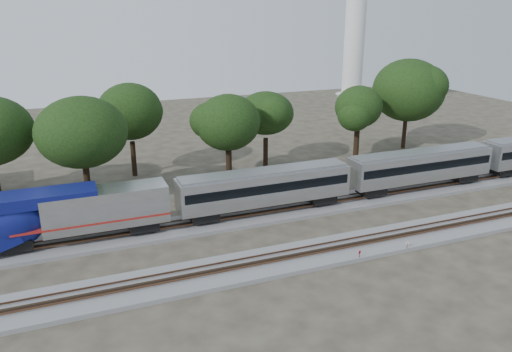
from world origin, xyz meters
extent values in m
plane|color=#383328|center=(0.00, 0.00, 0.00)|extent=(160.00, 160.00, 0.00)
cube|color=slate|center=(0.00, 6.00, 0.20)|extent=(160.00, 5.00, 0.40)
cube|color=brown|center=(0.00, 5.28, 0.66)|extent=(160.00, 0.08, 0.15)
cube|color=brown|center=(0.00, 6.72, 0.66)|extent=(160.00, 0.08, 0.15)
cube|color=slate|center=(0.00, -4.00, 0.20)|extent=(160.00, 5.00, 0.40)
cube|color=brown|center=(0.00, -4.72, 0.66)|extent=(160.00, 0.08, 0.15)
cube|color=brown|center=(0.00, -3.28, 0.66)|extent=(160.00, 0.08, 0.15)
cube|color=silver|center=(-16.56, 6.00, 3.44)|extent=(11.28, 3.19, 3.51)
ellipsoid|color=navy|center=(-24.65, 6.00, 3.18)|extent=(5.75, 3.32, 4.90)
cube|color=navy|center=(-21.78, 6.00, 5.09)|extent=(9.05, 3.13, 1.06)
cube|color=black|center=(-24.12, 6.00, 4.24)|extent=(0.48, 2.45, 1.39)
cube|color=maroon|center=(-17.84, 6.00, 2.54)|extent=(13.84, 3.23, 0.19)
cube|color=black|center=(-24.49, 6.00, 1.21)|extent=(2.77, 2.34, 0.96)
cube|color=black|center=(-13.32, 6.00, 1.21)|extent=(2.77, 2.34, 0.96)
cube|color=silver|center=(-0.54, 6.00, 3.28)|extent=(18.52, 3.19, 3.19)
cube|color=black|center=(-0.54, 6.00, 3.60)|extent=(17.88, 3.24, 0.96)
cube|color=gray|center=(-0.54, 6.00, 4.93)|extent=(18.09, 2.55, 0.37)
cube|color=black|center=(-7.25, 6.00, 1.21)|extent=(2.77, 2.34, 0.96)
cube|color=black|center=(6.16, 6.00, 1.21)|extent=(2.77, 2.34, 0.96)
cube|color=silver|center=(19.42, 6.00, 3.28)|extent=(18.52, 3.19, 3.19)
cube|color=black|center=(19.42, 6.00, 3.60)|extent=(17.88, 3.24, 0.96)
cube|color=gray|center=(19.42, 6.00, 4.93)|extent=(18.09, 2.55, 0.37)
cube|color=black|center=(12.71, 6.00, 1.21)|extent=(2.77, 2.34, 0.96)
cube|color=black|center=(26.12, 6.00, 1.21)|extent=(2.77, 2.34, 0.96)
cube|color=black|center=(32.67, 6.00, 1.21)|extent=(2.77, 2.34, 0.96)
cylinder|color=#512D19|center=(3.25, -6.31, 0.46)|extent=(0.06, 0.06, 0.92)
cylinder|color=red|center=(3.25, -6.31, 0.87)|extent=(0.31, 0.16, 0.33)
cylinder|color=#512D19|center=(8.25, -6.36, 0.45)|extent=(0.06, 0.06, 0.90)
cylinder|color=silver|center=(8.25, -6.36, 0.85)|extent=(0.32, 0.07, 0.32)
cube|color=#512D19|center=(8.02, -5.82, 0.15)|extent=(0.53, 0.36, 0.30)
cylinder|color=silver|center=(37.15, 49.90, 14.27)|extent=(4.08, 4.08, 28.54)
cone|color=silver|center=(37.15, 49.90, 2.04)|extent=(6.52, 6.52, 4.08)
cylinder|color=black|center=(-17.64, 15.65, 2.28)|extent=(0.70, 0.70, 4.56)
ellipsoid|color=black|center=(-17.64, 15.65, 8.47)|extent=(8.60, 8.60, 7.31)
cylinder|color=black|center=(-11.30, 24.81, 2.30)|extent=(0.70, 0.70, 4.60)
ellipsoid|color=black|center=(-11.30, 24.81, 8.54)|extent=(8.68, 8.68, 7.37)
cylinder|color=black|center=(-0.60, 17.64, 2.09)|extent=(0.70, 0.70, 4.17)
ellipsoid|color=black|center=(-0.60, 17.64, 7.75)|extent=(7.86, 7.86, 6.68)
cylinder|color=black|center=(6.28, 22.15, 2.03)|extent=(0.70, 0.70, 4.06)
ellipsoid|color=black|center=(6.28, 22.15, 7.54)|extent=(7.65, 7.65, 6.51)
cylinder|color=black|center=(20.13, 20.94, 2.06)|extent=(0.70, 0.70, 4.11)
ellipsoid|color=black|center=(20.13, 20.94, 7.64)|extent=(7.75, 7.75, 6.59)
cylinder|color=black|center=(30.19, 23.03, 2.46)|extent=(0.70, 0.70, 4.91)
ellipsoid|color=black|center=(30.19, 23.03, 9.13)|extent=(9.27, 9.27, 7.88)
camera|label=1|loc=(-19.45, -39.12, 20.97)|focal=35.00mm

